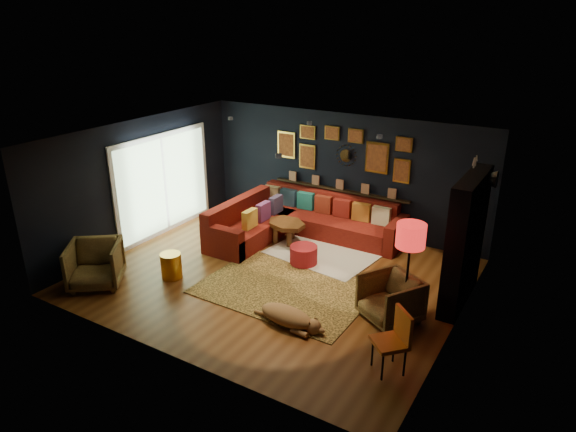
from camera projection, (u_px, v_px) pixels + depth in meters
The scene contains 20 objects.
floor at pixel (275, 277), 9.49m from camera, with size 6.50×6.50×0.00m, color brown.
room_walls at pixel (274, 195), 8.90m from camera, with size 6.50×6.50×6.50m.
sectional at pixel (296, 222), 11.11m from camera, with size 3.41×2.69×0.86m.
ledge at pixel (340, 190), 11.29m from camera, with size 3.20×0.12×0.04m, color black.
gallery_wall at pixel (342, 150), 11.00m from camera, with size 3.15×0.04×1.02m.
sunburst_mirror at pixel (346, 156), 10.98m from camera, with size 0.47×0.16×0.47m.
fireplace at pixel (464, 245), 8.35m from camera, with size 0.31×1.60×2.20m.
deer_head at pixel (483, 177), 8.34m from camera, with size 0.50×0.28×0.45m.
sliding_door at pixel (164, 184), 11.11m from camera, with size 0.06×2.80×2.20m.
ceiling_spots at pixel (298, 132), 9.19m from camera, with size 3.30×2.50×0.06m.
shag_rug at pixel (323, 254), 10.37m from camera, with size 2.04×1.48×0.03m, color silver.
leopard_rug at pixel (285, 289), 9.05m from camera, with size 2.91×2.08×0.02m, color gold.
coffee_table at pixel (286, 226), 10.74m from camera, with size 1.06×0.91×0.45m.
pouf at pixel (304, 255), 9.89m from camera, with size 0.53×0.53×0.35m, color maroon.
armchair_left at pixel (95, 263), 9.03m from camera, with size 0.87×0.81×0.89m, color #B68D43.
armchair_right at pixel (391, 297), 8.01m from camera, with size 0.80×0.75×0.82m, color #B68D43.
gold_stool at pixel (171, 266), 9.38m from camera, with size 0.38×0.38×0.48m, color gold.
orange_chair at pixel (395, 336), 6.81m from camera, with size 0.60×0.60×0.91m.
floor_lamp at pixel (411, 240), 7.70m from camera, with size 0.45×0.45×1.63m.
dog at pixel (286, 313), 7.94m from camera, with size 1.26×0.62×0.40m, color #A37648, non-canonical shape.
Camera 1 is at (4.55, -7.08, 4.52)m, focal length 32.00 mm.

